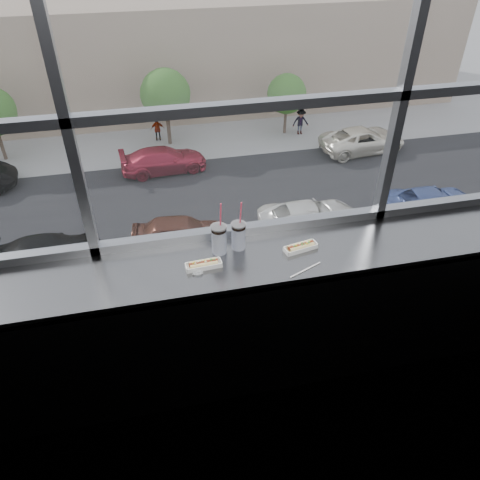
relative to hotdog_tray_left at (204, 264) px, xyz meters
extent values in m
plane|color=black|center=(0.33, 0.31, -0.57)|extent=(6.00, 0.00, 6.00)
plane|color=silver|center=(0.33, 0.33, 1.18)|extent=(6.00, 0.00, 6.00)
cube|color=slate|center=(0.33, 0.03, -0.05)|extent=(6.00, 0.55, 0.06)
cube|color=slate|center=(0.33, -0.22, -0.57)|extent=(6.00, 0.04, 1.04)
cube|color=white|center=(0.00, 0.00, -0.02)|extent=(0.23, 0.09, 0.01)
cube|color=white|center=(0.00, 0.00, 0.00)|extent=(0.23, 0.09, 0.03)
cylinder|color=#DCC67A|center=(0.00, 0.00, 0.00)|extent=(0.18, 0.05, 0.04)
cylinder|color=maroon|center=(0.00, 0.00, 0.01)|extent=(0.19, 0.04, 0.03)
cube|color=white|center=(0.65, 0.04, -0.02)|extent=(0.24, 0.12, 0.01)
cube|color=white|center=(0.65, 0.04, 0.00)|extent=(0.24, 0.12, 0.03)
cylinder|color=#DCC67A|center=(0.65, 0.04, 0.00)|extent=(0.18, 0.07, 0.04)
cylinder|color=maroon|center=(0.65, 0.04, 0.01)|extent=(0.19, 0.06, 0.03)
cylinder|color=white|center=(0.13, 0.13, 0.07)|extent=(0.10, 0.10, 0.19)
cylinder|color=black|center=(0.13, 0.13, 0.16)|extent=(0.10, 0.10, 0.02)
cylinder|color=silver|center=(0.13, 0.13, 0.18)|extent=(0.11, 0.11, 0.01)
cylinder|color=#FD3653|center=(0.14, 0.13, 0.26)|extent=(0.01, 0.05, 0.20)
cylinder|color=white|center=(0.26, 0.15, 0.07)|extent=(0.09, 0.09, 0.18)
cylinder|color=black|center=(0.26, 0.15, 0.15)|extent=(0.10, 0.10, 0.02)
cylinder|color=silver|center=(0.26, 0.15, 0.16)|extent=(0.10, 0.10, 0.01)
cylinder|color=#FD3653|center=(0.27, 0.14, 0.25)|extent=(0.01, 0.05, 0.19)
cylinder|color=white|center=(0.61, -0.17, -0.02)|extent=(0.23, 0.10, 0.01)
ellipsoid|color=silver|center=(-0.05, -0.06, -0.01)|extent=(0.08, 0.06, 0.02)
plane|color=#959595|center=(0.33, 43.81, -12.12)|extent=(120.00, 120.00, 0.00)
cube|color=#959595|center=(0.33, 7.31, -12.10)|extent=(50.00, 14.00, 0.04)
cube|color=black|center=(0.33, 20.31, -12.09)|extent=(80.00, 10.00, 0.06)
cube|color=#959595|center=(0.33, 28.31, -12.10)|extent=(80.00, 6.00, 0.04)
cube|color=tan|center=(0.33, 38.31, -8.12)|extent=(50.00, 14.00, 8.00)
imported|color=#5B2B1E|center=(0.95, 16.31, -10.99)|extent=(3.29, 6.64, 2.14)
imported|color=#43599C|center=(14.48, 16.31, -11.13)|extent=(2.91, 5.82, 1.87)
imported|color=white|center=(14.06, 24.31, -11.00)|extent=(3.28, 6.59, 2.12)
imported|color=white|center=(7.56, 16.31, -11.08)|extent=(2.68, 5.97, 1.96)
imported|color=black|center=(-5.11, 16.31, -11.13)|extent=(2.59, 5.70, 1.87)
imported|color=#B11C35|center=(0.84, 24.31, -11.05)|extent=(3.04, 6.27, 2.03)
imported|color=#66605B|center=(10.92, 27.90, -10.98)|extent=(0.98, 0.74, 2.21)
imported|color=#66605B|center=(0.84, 29.05, -11.10)|extent=(0.87, 0.65, 1.96)
cylinder|color=#47382B|center=(-9.21, 28.31, -10.97)|extent=(0.23, 0.23, 2.31)
cylinder|color=#47382B|center=(1.57, 28.31, -10.88)|extent=(0.25, 0.25, 2.48)
sphere|color=#3B7727|center=(1.57, 28.31, -8.60)|extent=(3.31, 3.31, 3.31)
cylinder|color=#47382B|center=(9.89, 28.31, -11.09)|extent=(0.21, 0.21, 2.06)
sphere|color=#3B7727|center=(9.89, 28.31, -9.21)|extent=(2.74, 2.74, 2.74)
camera|label=1|loc=(-0.27, -2.26, 1.86)|focal=35.00mm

